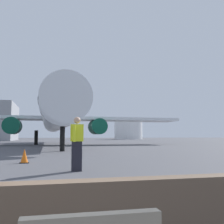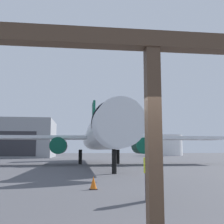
% 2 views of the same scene
% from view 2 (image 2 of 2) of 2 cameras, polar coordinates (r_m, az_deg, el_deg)
% --- Properties ---
extents(ground_plane, '(220.00, 220.00, 0.00)m').
position_cam_2_polar(ground_plane, '(43.83, -5.68, -10.04)').
color(ground_plane, '#4C4C51').
extents(window_frame, '(7.92, 0.24, 3.47)m').
position_cam_2_polar(window_frame, '(3.97, 8.70, -15.96)').
color(window_frame, brown).
rests_on(window_frame, ground).
extents(airplane, '(31.40, 34.39, 10.31)m').
position_cam_2_polar(airplane, '(34.49, -2.42, -4.82)').
color(airplane, silver).
rests_on(airplane, ground).
extents(ground_crew_worker, '(0.40, 0.52, 1.74)m').
position_cam_2_polar(ground_crew_worker, '(10.22, 7.77, -12.57)').
color(ground_crew_worker, black).
rests_on(ground_crew_worker, ground).
extents(traffic_cone, '(0.36, 0.36, 0.59)m').
position_cam_2_polar(traffic_cone, '(13.02, -3.82, -14.33)').
color(traffic_cone, orange).
rests_on(traffic_cone, ground).
extents(distant_hangar, '(19.70, 16.46, 8.79)m').
position_cam_2_polar(distant_hangar, '(71.17, -19.82, -5.19)').
color(distant_hangar, gray).
rests_on(distant_hangar, ground).
extents(fuel_storage_tank, '(9.21, 9.21, 6.41)m').
position_cam_2_polar(fuel_storage_tank, '(89.33, 11.26, -6.69)').
color(fuel_storage_tank, white).
rests_on(fuel_storage_tank, ground).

